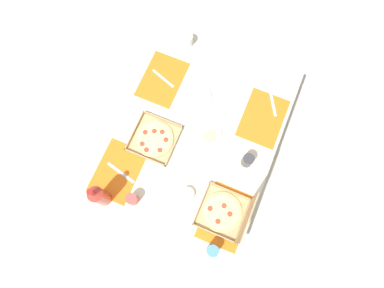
% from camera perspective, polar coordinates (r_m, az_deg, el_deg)
% --- Properties ---
extents(ground_plane, '(6.00, 6.00, 0.00)m').
position_cam_1_polar(ground_plane, '(2.84, 0.00, -3.91)').
color(ground_plane, beige).
extents(dining_table, '(1.51, 1.02, 0.73)m').
position_cam_1_polar(dining_table, '(2.23, 0.00, -0.67)').
color(dining_table, '#3F3328').
rests_on(dining_table, ground_plane).
extents(placemat_near_left, '(0.36, 0.26, 0.00)m').
position_cam_1_polar(placemat_near_left, '(2.30, -5.05, 10.90)').
color(placemat_near_left, orange).
rests_on(placemat_near_left, dining_table).
extents(placemat_near_right, '(0.36, 0.26, 0.00)m').
position_cam_1_polar(placemat_near_right, '(2.14, -12.48, -4.52)').
color(placemat_near_right, orange).
rests_on(placemat_near_right, dining_table).
extents(placemat_far_left, '(0.36, 0.26, 0.00)m').
position_cam_1_polar(placemat_far_left, '(2.23, 11.96, 4.34)').
color(placemat_far_left, orange).
rests_on(placemat_far_left, dining_table).
extents(placemat_far_right, '(0.36, 0.26, 0.00)m').
position_cam_1_polar(placemat_far_right, '(2.07, 5.65, -12.15)').
color(placemat_far_right, orange).
rests_on(placemat_far_right, dining_table).
extents(pizza_box_corner_left, '(0.27, 0.28, 0.31)m').
position_cam_1_polar(pizza_box_corner_left, '(2.02, 5.96, -11.67)').
color(pizza_box_corner_left, tan).
rests_on(pizza_box_corner_left, dining_table).
extents(pizza_box_edge_far, '(0.28, 0.28, 0.04)m').
position_cam_1_polar(pizza_box_edge_far, '(2.14, -6.44, 0.88)').
color(pizza_box_edge_far, tan).
rests_on(pizza_box_edge_far, dining_table).
extents(plate_near_right, '(0.20, 0.20, 0.02)m').
position_cam_1_polar(plate_near_right, '(2.24, 0.72, 8.16)').
color(plate_near_right, white).
rests_on(plate_near_right, dining_table).
extents(plate_far_right, '(0.20, 0.20, 0.03)m').
position_cam_1_polar(plate_far_right, '(2.14, 2.52, 1.45)').
color(plate_far_right, white).
rests_on(plate_far_right, dining_table).
extents(plate_far_left, '(0.22, 0.22, 0.02)m').
position_cam_1_polar(plate_far_left, '(2.36, 6.38, 13.46)').
color(plate_far_left, white).
rests_on(plate_far_left, dining_table).
extents(soda_bottle, '(0.09, 0.09, 0.32)m').
position_cam_1_polar(soda_bottle, '(2.01, -15.50, -8.49)').
color(soda_bottle, '#B2382D').
rests_on(soda_bottle, dining_table).
extents(cup_red, '(0.07, 0.07, 0.09)m').
position_cam_1_polar(cup_red, '(2.05, -10.11, -9.23)').
color(cup_red, '#BF4742').
rests_on(cup_red, dining_table).
extents(cup_clear_right, '(0.07, 0.07, 0.11)m').
position_cam_1_polar(cup_clear_right, '(2.01, 3.48, -17.62)').
color(cup_clear_right, teal).
rests_on(cup_clear_right, dining_table).
extents(cup_dark, '(0.07, 0.07, 0.11)m').
position_cam_1_polar(cup_dark, '(2.08, 9.40, -2.77)').
color(cup_dark, '#333338').
rests_on(cup_dark, dining_table).
extents(cup_clear_left, '(0.07, 0.07, 0.09)m').
position_cam_1_polar(cup_clear_left, '(2.39, -0.79, 17.22)').
color(cup_clear_left, silver).
rests_on(cup_clear_left, dining_table).
extents(condiment_bowl, '(0.08, 0.08, 0.04)m').
position_cam_1_polar(condiment_bowl, '(2.05, -0.79, -8.49)').
color(condiment_bowl, white).
rests_on(condiment_bowl, dining_table).
extents(knife_by_far_right, '(0.19, 0.12, 0.00)m').
position_cam_1_polar(knife_by_far_right, '(2.06, -4.72, -13.34)').
color(knife_by_far_right, '#B7B7BC').
rests_on(knife_by_far_right, dining_table).
extents(knife_by_near_right, '(0.19, 0.12, 0.00)m').
position_cam_1_polar(knife_by_near_right, '(2.29, 13.49, 7.02)').
color(knife_by_near_right, '#B7B7BC').
rests_on(knife_by_near_right, dining_table).
extents(fork_by_near_left, '(0.08, 0.18, 0.00)m').
position_cam_1_polar(fork_by_near_left, '(2.30, -4.92, 11.02)').
color(fork_by_near_left, '#B7B7BC').
rests_on(fork_by_near_left, dining_table).
extents(knife_by_far_left, '(0.07, 0.21, 0.00)m').
position_cam_1_polar(knife_by_far_left, '(2.14, -11.96, -4.80)').
color(knife_by_far_left, '#B7B7BC').
rests_on(knife_by_far_left, dining_table).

